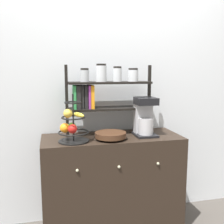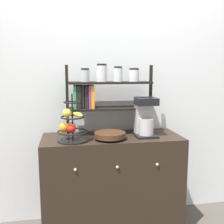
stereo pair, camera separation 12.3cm
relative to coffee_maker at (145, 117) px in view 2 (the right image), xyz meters
The scene contains 6 objects.
wall_back 0.50m from the coffee_maker, 133.91° to the left, with size 7.00×0.05×2.60m, color silver.
sideboard 0.65m from the coffee_maker, behind, with size 1.18×0.49×0.84m.
coffee_maker is the anchor object (origin of this frame).
fruit_stand 0.64m from the coffee_maker, behind, with size 0.25×0.25×0.38m.
wooden_bowl 0.35m from the coffee_maker, 166.15° to the right, with size 0.26×0.26×0.06m.
shelf_hutch 0.43m from the coffee_maker, 162.83° to the left, with size 0.76×0.20×0.62m.
Camera 2 is at (-0.38, -1.92, 1.40)m, focal length 42.00 mm.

